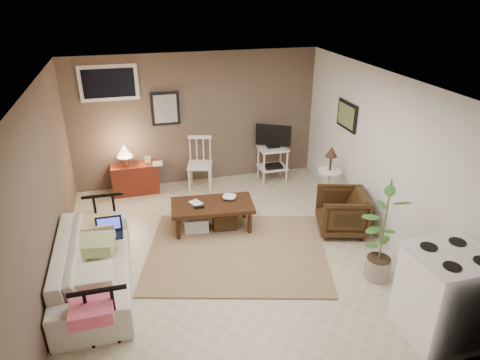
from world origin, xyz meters
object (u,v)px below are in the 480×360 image
object	(u,v)px
coffee_table	(212,214)
tv_stand	(273,152)
spindle_chair	(200,165)
side_table	(330,169)
sofa	(93,256)
stove	(445,294)
potted_plant	(384,227)
red_console	(134,176)
armchair	(342,210)

from	to	relation	value
coffee_table	tv_stand	distance (m)	2.11
spindle_chair	side_table	xyz separation A→B (m)	(1.98, -1.22, 0.21)
sofa	tv_stand	size ratio (longest dim) A/B	1.98
spindle_chair	side_table	world-z (taller)	side_table
stove	spindle_chair	bearing A→B (deg)	113.76
tv_stand	potted_plant	size ratio (longest dim) A/B	0.78
spindle_chair	tv_stand	xyz separation A→B (m)	(1.39, -0.04, 0.14)
sofa	red_console	xyz separation A→B (m)	(0.59, 2.53, -0.10)
sofa	armchair	bearing A→B (deg)	-83.95
spindle_chair	potted_plant	world-z (taller)	potted_plant
side_table	stove	world-z (taller)	side_table
tv_stand	stove	distance (m)	4.22
potted_plant	tv_stand	bearing A→B (deg)	96.13
stove	red_console	bearing A→B (deg)	125.05
coffee_table	spindle_chair	size ratio (longest dim) A/B	1.35
coffee_table	spindle_chair	xyz separation A→B (m)	(0.09, 1.51, 0.19)
sofa	potted_plant	world-z (taller)	potted_plant
sofa	stove	xyz separation A→B (m)	(3.63, -1.79, 0.08)
armchair	sofa	bearing A→B (deg)	-67.54
potted_plant	coffee_table	bearing A→B (deg)	136.66
spindle_chair	stove	bearing A→B (deg)	-66.24
sofa	potted_plant	distance (m)	3.60
sofa	armchair	world-z (taller)	sofa
coffee_table	sofa	size ratio (longest dim) A/B	0.59
coffee_table	red_console	world-z (taller)	red_console
side_table	stove	bearing A→B (deg)	-92.19
red_console	side_table	distance (m)	3.43
tv_stand	spindle_chair	bearing A→B (deg)	178.49
red_console	tv_stand	world-z (taller)	tv_stand
tv_stand	potted_plant	world-z (taller)	potted_plant
sofa	potted_plant	xyz separation A→B (m)	(3.50, -0.79, 0.33)
red_console	spindle_chair	size ratio (longest dim) A/B	0.99
side_table	armchair	bearing A→B (deg)	-101.81
red_console	spindle_chair	xyz separation A→B (m)	(1.17, -0.10, 0.12)
spindle_chair	stove	world-z (taller)	stove
spindle_chair	armchair	world-z (taller)	spindle_chair
sofa	stove	size ratio (longest dim) A/B	2.13
sofa	side_table	xyz separation A→B (m)	(3.74, 1.21, 0.23)
coffee_table	potted_plant	world-z (taller)	potted_plant
sofa	red_console	bearing A→B (deg)	-13.17
armchair	stove	size ratio (longest dim) A/B	0.70
tv_stand	armchair	world-z (taller)	tv_stand
tv_stand	potted_plant	distance (m)	3.21
sofa	stove	world-z (taller)	stove
side_table	potted_plant	distance (m)	2.02
armchair	tv_stand	bearing A→B (deg)	-152.04
red_console	stove	xyz separation A→B (m)	(3.04, -4.33, 0.18)
tv_stand	red_console	bearing A→B (deg)	177.02
coffee_table	red_console	distance (m)	1.94
red_console	spindle_chair	bearing A→B (deg)	-4.70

